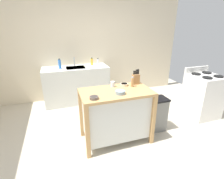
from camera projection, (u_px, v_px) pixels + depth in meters
name	position (u px, v px, depth m)	size (l,w,h in m)	color
ground_plane	(110.00, 139.00, 2.89)	(6.30, 6.30, 0.00)	#BCB29E
wall_back	(84.00, 48.00, 4.27)	(5.30, 0.10, 2.60)	beige
kitchen_island	(116.00, 113.00, 2.72)	(1.11, 0.62, 0.89)	tan
knife_block	(136.00, 79.00, 2.87)	(0.11, 0.09, 0.25)	#9E7042
bowl_ceramic_small	(120.00, 92.00, 2.46)	(0.15, 0.15, 0.05)	gray
bowl_ceramic_wide	(94.00, 98.00, 2.29)	(0.13, 0.13, 0.04)	#564C47
bowl_stoneware_deep	(124.00, 84.00, 2.81)	(0.13, 0.13, 0.04)	beige
drinking_cup	(113.00, 84.00, 2.74)	(0.07, 0.07, 0.09)	silver
pepper_grinder	(132.00, 82.00, 2.74)	(0.04, 0.04, 0.17)	#AD7F4C
trash_bin	(156.00, 114.00, 3.06)	(0.36, 0.28, 0.63)	slate
sink_counter	(77.00, 85.00, 4.18)	(1.55, 0.60, 0.89)	silver
sink_faucet	(74.00, 62.00, 4.10)	(0.02, 0.02, 0.22)	#B7BCC1
bottle_spray_cleaner	(92.00, 62.00, 4.20)	(0.06, 0.06, 0.19)	yellow
bottle_hand_soap	(60.00, 64.00, 3.86)	(0.06, 0.06, 0.23)	blue
bottle_dish_soap	(98.00, 62.00, 4.25)	(0.05, 0.05, 0.17)	white
stove	(203.00, 96.00, 3.51)	(0.60, 0.60, 1.01)	white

